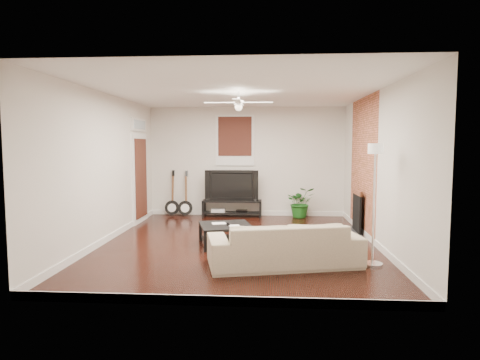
# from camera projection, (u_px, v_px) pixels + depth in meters

# --- Properties ---
(room) EXTENTS (5.01, 6.01, 2.81)m
(room) POSITION_uv_depth(u_px,v_px,m) (239.00, 168.00, 7.47)
(room) COLOR black
(room) RESTS_ON ground
(brick_accent) EXTENTS (0.02, 2.20, 2.80)m
(brick_accent) POSITION_uv_depth(u_px,v_px,m) (363.00, 166.00, 8.31)
(brick_accent) COLOR brown
(brick_accent) RESTS_ON floor
(fireplace) EXTENTS (0.80, 1.10, 0.92)m
(fireplace) POSITION_uv_depth(u_px,v_px,m) (347.00, 211.00, 8.41)
(fireplace) COLOR black
(fireplace) RESTS_ON floor
(window_back) EXTENTS (1.00, 0.06, 1.30)m
(window_back) POSITION_uv_depth(u_px,v_px,m) (235.00, 140.00, 10.40)
(window_back) COLOR #34130E
(window_back) RESTS_ON wall_back
(door_left) EXTENTS (0.08, 1.00, 2.50)m
(door_left) POSITION_uv_depth(u_px,v_px,m) (140.00, 170.00, 9.54)
(door_left) COLOR white
(door_left) RESTS_ON wall_left
(tv_stand) EXTENTS (1.51, 0.40, 0.42)m
(tv_stand) POSITION_uv_depth(u_px,v_px,m) (232.00, 208.00, 10.36)
(tv_stand) COLOR black
(tv_stand) RESTS_ON floor
(tv) EXTENTS (1.35, 0.18, 0.78)m
(tv) POSITION_uv_depth(u_px,v_px,m) (232.00, 185.00, 10.33)
(tv) COLOR black
(tv) RESTS_ON tv_stand
(coffee_table) EXTENTS (1.10, 1.10, 0.38)m
(coffee_table) POSITION_uv_depth(u_px,v_px,m) (226.00, 235.00, 7.42)
(coffee_table) COLOR black
(coffee_table) RESTS_ON floor
(sofa) EXTENTS (2.42, 1.37, 0.67)m
(sofa) POSITION_uv_depth(u_px,v_px,m) (284.00, 244.00, 6.16)
(sofa) COLOR #C1A790
(sofa) RESTS_ON floor
(floor_lamp) EXTENTS (0.37, 0.37, 1.87)m
(floor_lamp) POSITION_uv_depth(u_px,v_px,m) (374.00, 205.00, 6.12)
(floor_lamp) COLOR white
(floor_lamp) RESTS_ON floor
(potted_plant) EXTENTS (0.75, 0.67, 0.78)m
(potted_plant) POSITION_uv_depth(u_px,v_px,m) (301.00, 202.00, 10.20)
(potted_plant) COLOR #19591A
(potted_plant) RESTS_ON floor
(guitar_left) EXTENTS (0.39, 0.28, 1.20)m
(guitar_left) POSITION_uv_depth(u_px,v_px,m) (172.00, 193.00, 10.40)
(guitar_left) COLOR black
(guitar_left) RESTS_ON floor
(guitar_right) EXTENTS (0.41, 0.32, 1.20)m
(guitar_right) POSITION_uv_depth(u_px,v_px,m) (185.00, 193.00, 10.35)
(guitar_right) COLOR black
(guitar_right) RESTS_ON floor
(ceiling_fan) EXTENTS (1.24, 1.24, 0.32)m
(ceiling_fan) POSITION_uv_depth(u_px,v_px,m) (239.00, 103.00, 7.37)
(ceiling_fan) COLOR white
(ceiling_fan) RESTS_ON ceiling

